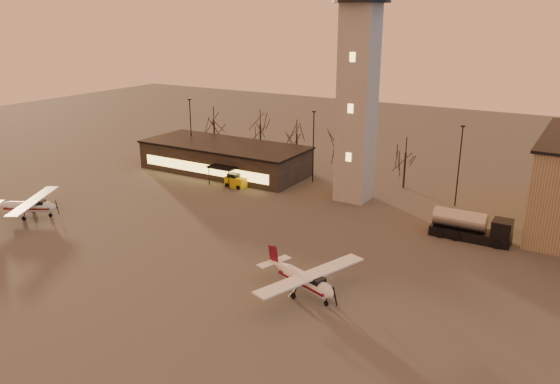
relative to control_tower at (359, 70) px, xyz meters
name	(u,v)px	position (x,y,z in m)	size (l,w,h in m)	color
ground	(210,296)	(0.00, -30.00, -16.33)	(220.00, 220.00, 0.00)	#423F3D
control_tower	(359,70)	(0.00, 0.00, 0.00)	(6.80, 6.80, 32.60)	#A5A39C
terminal	(225,158)	(-21.99, 1.98, -14.17)	(25.40, 12.20, 4.30)	black
light_poles	(362,157)	(0.50, 1.00, -10.92)	(58.50, 12.25, 10.14)	black
tree_row	(296,130)	(-13.70, 9.16, -10.39)	(37.20, 9.20, 8.80)	black
cessna_front	(308,284)	(7.06, -25.65, -15.26)	(9.08, 11.10, 3.11)	white
cessna_rear	(31,209)	(-29.77, -25.56, -15.30)	(8.66, 10.19, 3.01)	silver
fuel_truck	(470,228)	(15.97, -6.00, -15.12)	(8.22, 2.77, 3.04)	black
service_cart	(236,182)	(-16.02, -3.55, -15.61)	(3.07, 2.07, 1.89)	gold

